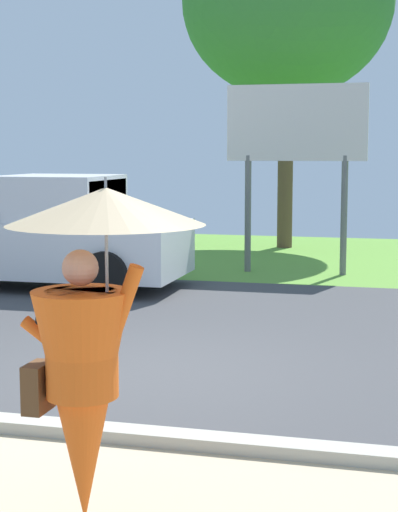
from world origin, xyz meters
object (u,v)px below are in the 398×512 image
Objects in this scene: monk_pedestrian at (89,336)px; pickup_truck at (33,235)px; roadside_billboard at (296,136)px; tree_left_far at (288,2)px.

pickup_truck is at bearing 129.96° from monk_pedestrian.
tree_left_far is at bearing 101.16° from roadside_billboard.
tree_left_far reaches higher than pickup_truck.
tree_left_far is (-1.05, 14.89, 4.51)m from monk_pedestrian.
monk_pedestrian is at bearing -53.67° from pickup_truck.
roadside_billboard is at bearing 103.39° from monk_pedestrian.
pickup_truck is at bearing -116.25° from tree_left_far.
tree_left_far reaches higher than monk_pedestrian.
roadside_billboard is 5.23m from tree_left_far.
monk_pedestrian reaches higher than pickup_truck.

